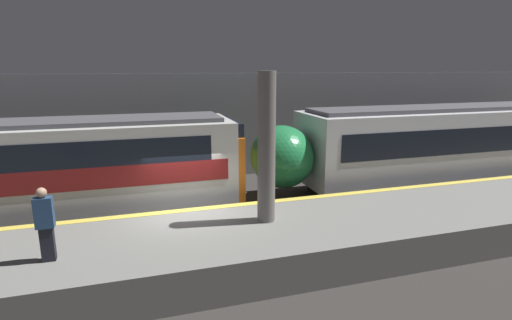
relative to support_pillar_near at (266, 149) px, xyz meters
name	(u,v)px	position (x,y,z in m)	size (l,w,h in m)	color
ground_plane	(189,239)	(-1.99, 1.61, -3.09)	(120.00, 120.00, 0.00)	#33302D
platform	(199,251)	(-1.99, -0.32, -2.58)	(40.00, 3.87, 1.03)	slate
station_rear_barrier	(166,128)	(-1.99, 8.68, -0.60)	(50.00, 0.15, 4.99)	gray
support_pillar_near	(266,149)	(0.00, 0.00, 0.00)	(0.49, 0.49, 4.14)	slate
train_modern	(448,146)	(9.85, 4.03, -1.24)	(17.47, 3.12, 3.62)	black
person_waiting	(45,223)	(-5.41, -0.86, -1.17)	(0.38, 0.24, 1.70)	black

